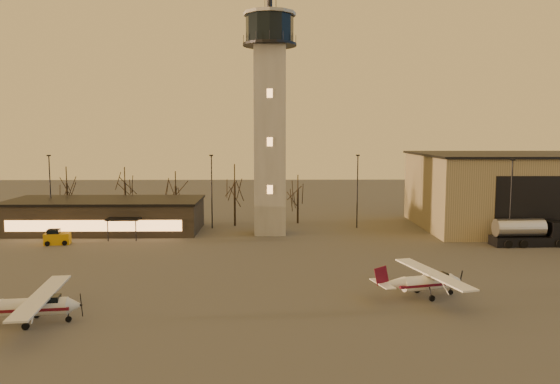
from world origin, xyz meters
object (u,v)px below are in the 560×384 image
fuel_truck (529,235)px  terminal (106,215)px  hangar (531,191)px  service_cart (57,239)px  cessna_front (429,285)px  cessna_rear (37,310)px  control_tower (270,108)px

fuel_truck → terminal: bearing=166.6°
hangar → service_cart: (-61.19, -10.54, -4.46)m
terminal → fuel_truck: 53.21m
hangar → terminal: 58.11m
terminal → cessna_front: bearing=-40.3°
hangar → service_cart: bearing=-170.2°
hangar → cessna_rear: 64.25m
fuel_truck → hangar: bearing=61.9°
cessna_rear → terminal: bearing=92.8°
cessna_front → cessna_rear: (-28.99, -5.80, 0.03)m
hangar → terminal: (-57.99, -2.00, -3.00)m
cessna_front → fuel_truck: size_ratio=1.18×
terminal → cessna_front: 45.81m
cessna_rear → fuel_truck: fuel_truck is taller
cessna_front → fuel_truck: fuel_truck is taller
control_tower → terminal: 26.24m
terminal → fuel_truck: terminal is taller
control_tower → service_cart: (-25.19, -6.56, -15.63)m
cessna_front → hangar: bearing=39.2°
cessna_front → terminal: bearing=125.0°
terminal → fuel_truck: size_ratio=2.91×
control_tower → service_cart: size_ratio=10.60×
cessna_rear → service_cart: bearing=102.0°
control_tower → cessna_front: control_tower is taller
control_tower → fuel_truck: control_tower is taller
terminal → cessna_rear: terminal is taller
control_tower → cessna_front: (12.93, -27.63, -15.36)m
control_tower → terminal: control_tower is taller
hangar → terminal: bearing=-178.0°
terminal → fuel_truck: (52.25, -10.01, -0.89)m
hangar → cessna_front: (-23.07, -31.61, -4.19)m
terminal → cessna_rear: 35.93m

